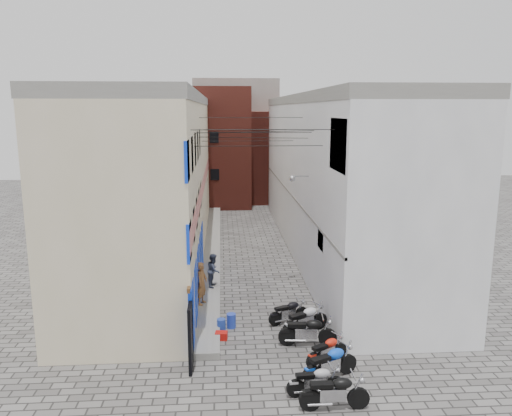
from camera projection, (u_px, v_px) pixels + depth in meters
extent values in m
plane|color=#524F4D|center=(268.00, 358.00, 16.69)|extent=(90.00, 90.00, 0.00)
cube|color=gray|center=(212.00, 249.00, 29.24)|extent=(0.90, 26.00, 0.25)
cube|color=beige|center=(159.00, 180.00, 28.24)|extent=(5.00, 26.00, 8.50)
cube|color=#D47D77|center=(203.00, 184.00, 28.46)|extent=(0.10, 26.00, 0.80)
cube|color=#0E36D5|center=(198.00, 275.00, 21.06)|extent=(0.12, 10.20, 2.40)
cube|color=#0E36D5|center=(195.00, 182.00, 20.28)|extent=(0.10, 10.20, 4.00)
cube|color=gray|center=(156.00, 99.00, 27.36)|extent=(5.10, 26.00, 0.50)
cube|color=black|center=(191.00, 336.00, 15.91)|extent=(0.10, 1.20, 2.20)
cube|color=silver|center=(333.00, 178.00, 28.92)|extent=(5.00, 26.00, 8.50)
cube|color=#0E36D5|center=(339.00, 145.00, 16.97)|extent=(0.10, 2.40, 1.80)
cube|color=white|center=(322.00, 240.00, 20.19)|extent=(0.08, 1.00, 0.70)
cylinder|color=#B2B2B7|center=(301.00, 176.00, 22.67)|extent=(0.80, 0.06, 0.06)
sphere|color=#B2B2B7|center=(292.00, 179.00, 22.67)|extent=(0.28, 0.28, 0.28)
cube|color=gray|center=(335.00, 99.00, 28.05)|extent=(5.10, 26.00, 0.50)
cube|color=gray|center=(291.00, 193.00, 28.92)|extent=(0.10, 26.00, 0.12)
cube|color=maroon|center=(215.00, 147.00, 42.98)|extent=(6.00, 6.00, 10.00)
cube|color=maroon|center=(270.00, 156.00, 45.47)|extent=(5.00, 6.00, 8.00)
cube|color=gray|center=(236.00, 137.00, 48.89)|extent=(8.00, 5.00, 11.00)
cube|color=black|center=(239.00, 196.00, 41.11)|extent=(2.00, 0.30, 2.40)
cylinder|color=black|center=(263.00, 130.00, 17.19)|extent=(5.20, 0.02, 0.02)
cylinder|color=black|center=(259.00, 146.00, 19.28)|extent=(5.20, 0.02, 0.02)
cylinder|color=black|center=(255.00, 133.00, 21.65)|extent=(5.20, 0.02, 0.02)
cylinder|color=black|center=(251.00, 118.00, 23.98)|extent=(5.20, 0.02, 0.02)
cylinder|color=black|center=(248.00, 141.00, 27.17)|extent=(5.20, 0.02, 0.02)
cylinder|color=black|center=(245.00, 129.00, 30.00)|extent=(5.20, 0.02, 0.02)
cylinder|color=black|center=(257.00, 132.00, 20.16)|extent=(5.65, 2.07, 0.02)
cylinder|color=black|center=(253.00, 138.00, 23.17)|extent=(5.80, 1.58, 0.02)
imported|color=brown|center=(202.00, 283.00, 20.56)|extent=(0.62, 0.76, 1.80)
imported|color=#343B4E|center=(214.00, 270.00, 22.67)|extent=(0.71, 0.84, 1.52)
cylinder|color=#213FA6|center=(221.00, 326.00, 18.63)|extent=(0.42, 0.42, 0.51)
cylinder|color=#243EB7|center=(231.00, 321.00, 19.00)|extent=(0.47, 0.47, 0.55)
cube|color=red|center=(221.00, 336.00, 18.06)|extent=(0.47, 0.38, 0.27)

